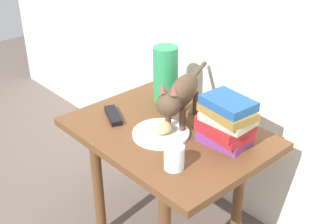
{
  "coord_description": "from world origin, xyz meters",
  "views": [
    {
      "loc": [
        1.08,
        -1.0,
        1.43
      ],
      "look_at": [
        0.0,
        0.0,
        0.63
      ],
      "focal_mm": 47.39,
      "sensor_mm": 36.0,
      "label": 1
    }
  ],
  "objects": [
    {
      "name": "plate",
      "position": [
        0.01,
        -0.04,
        0.55
      ],
      "size": [
        0.22,
        0.22,
        0.01
      ],
      "primitive_type": "cylinder",
      "color": "white",
      "rests_on": "side_table"
    },
    {
      "name": "candle_jar",
      "position": [
        0.2,
        -0.15,
        0.59
      ],
      "size": [
        0.07,
        0.07,
        0.08
      ],
      "color": "silver",
      "rests_on": "side_table"
    },
    {
      "name": "side_table",
      "position": [
        0.0,
        0.0,
        0.47
      ],
      "size": [
        0.77,
        0.55,
        0.55
      ],
      "color": "brown",
      "rests_on": "ground"
    },
    {
      "name": "book_stack",
      "position": [
        0.21,
        0.09,
        0.64
      ],
      "size": [
        0.22,
        0.16,
        0.18
      ],
      "color": "#72337A",
      "rests_on": "side_table"
    },
    {
      "name": "tv_remote",
      "position": [
        -0.22,
        -0.1,
        0.56
      ],
      "size": [
        0.15,
        0.1,
        0.02
      ],
      "primitive_type": "cube",
      "rotation": [
        0.0,
        0.0,
        -0.42
      ],
      "color": "black",
      "rests_on": "side_table"
    },
    {
      "name": "cat",
      "position": [
        0.0,
        0.06,
        0.68
      ],
      "size": [
        0.24,
        0.44,
        0.23
      ],
      "color": "#4C3828",
      "rests_on": "side_table"
    },
    {
      "name": "bread_roll",
      "position": [
        0.02,
        -0.05,
        0.59
      ],
      "size": [
        0.08,
        0.1,
        0.05
      ],
      "primitive_type": "ellipsoid",
      "rotation": [
        0.0,
        0.0,
        1.21
      ],
      "color": "#E0BC7A",
      "rests_on": "plate"
    },
    {
      "name": "green_vase",
      "position": [
        -0.2,
        0.17,
        0.67
      ],
      "size": [
        0.11,
        0.11,
        0.25
      ],
      "primitive_type": "cylinder",
      "color": "#288C51",
      "rests_on": "side_table"
    }
  ]
}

